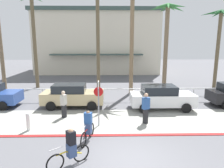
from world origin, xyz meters
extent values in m
plane|color=#5B5B60|center=(0.00, 10.00, 0.00)|extent=(80.00, 80.00, 0.00)
cube|color=#9E9E93|center=(0.00, 4.20, 0.01)|extent=(44.00, 4.00, 0.02)
cube|color=maroon|center=(0.00, 2.20, 0.01)|extent=(44.00, 0.24, 0.03)
cube|color=beige|center=(-2.40, 27.66, 4.49)|extent=(18.35, 11.32, 8.99)
cube|color=#384C47|center=(-2.40, 27.66, 9.24)|extent=(18.95, 11.92, 0.50)
cube|color=#384C47|center=(-2.40, 21.50, 3.00)|extent=(12.84, 1.20, 0.16)
cylinder|color=white|center=(0.00, 8.50, 1.00)|extent=(21.85, 0.08, 0.08)
cylinder|color=white|center=(-8.50, 8.50, 0.50)|extent=(0.08, 0.08, 1.00)
cylinder|color=white|center=(-6.07, 8.50, 0.50)|extent=(0.08, 0.08, 1.00)
cylinder|color=white|center=(-3.64, 8.50, 0.50)|extent=(0.08, 0.08, 1.00)
cylinder|color=white|center=(-1.21, 8.50, 0.50)|extent=(0.08, 0.08, 1.00)
cylinder|color=white|center=(1.21, 8.50, 0.50)|extent=(0.08, 0.08, 1.00)
cylinder|color=white|center=(3.64, 8.50, 0.50)|extent=(0.08, 0.08, 1.00)
cylinder|color=white|center=(6.07, 8.50, 0.50)|extent=(0.08, 0.08, 1.00)
cylinder|color=white|center=(8.50, 8.50, 0.50)|extent=(0.08, 0.08, 1.00)
cylinder|color=gray|center=(-1.39, 3.48, 1.10)|extent=(0.08, 0.08, 2.20)
cube|color=white|center=(-1.39, 3.48, 2.38)|extent=(0.04, 0.56, 0.36)
cylinder|color=red|center=(-1.39, 3.48, 1.98)|extent=(0.52, 0.03, 0.52)
cylinder|color=white|center=(-5.11, 2.88, 0.42)|extent=(0.20, 0.20, 0.85)
sphere|color=white|center=(-5.11, 2.88, 0.90)|extent=(0.20, 0.20, 0.20)
cylinder|color=#756047|center=(-10.98, 12.47, 4.63)|extent=(0.36, 0.36, 9.27)
cylinder|color=brown|center=(-8.23, 13.81, 4.55)|extent=(0.36, 0.36, 9.10)
cone|color=#2D6B33|center=(-8.40, 14.55, 8.84)|extent=(0.68, 1.66, 0.82)
cylinder|color=brown|center=(-1.82, 13.41, 4.94)|extent=(0.36, 0.36, 9.88)
cylinder|color=#846B4C|center=(1.28, 11.07, 4.65)|extent=(0.36, 0.36, 9.30)
cylinder|color=#756047|center=(4.13, 10.30, 3.84)|extent=(0.36, 0.36, 7.68)
cone|color=#387F3D|center=(4.83, 10.30, 7.42)|extent=(1.50, 0.32, 0.82)
cone|color=#387F3D|center=(4.65, 10.95, 7.54)|extent=(1.32, 1.54, 0.59)
cone|color=#387F3D|center=(3.99, 10.94, 7.49)|extent=(0.63, 1.44, 0.69)
cone|color=#387F3D|center=(3.44, 10.63, 7.51)|extent=(1.59, 0.99, 0.65)
cone|color=#387F3D|center=(3.49, 9.99, 7.53)|extent=(1.48, 0.93, 0.60)
cone|color=#387F3D|center=(3.99, 9.69, 7.45)|extent=(0.62, 1.40, 0.76)
cone|color=#387F3D|center=(4.65, 9.65, 7.50)|extent=(1.33, 1.55, 0.67)
cylinder|color=brown|center=(10.36, 13.50, 3.84)|extent=(0.36, 0.36, 7.68)
cone|color=#235B2D|center=(10.85, 14.12, 7.47)|extent=(1.29, 1.50, 0.73)
cone|color=#235B2D|center=(10.22, 14.13, 7.46)|extent=(0.62, 1.43, 0.75)
cone|color=#235B2D|center=(9.51, 13.91, 7.52)|extent=(1.89, 1.13, 0.63)
cone|color=#235B2D|center=(9.70, 13.18, 7.46)|extent=(1.55, 0.97, 0.75)
cone|color=#235B2D|center=(10.20, 12.82, 7.43)|extent=(0.65, 1.54, 0.81)
cylinder|color=black|center=(-8.15, 8.08, 0.33)|extent=(0.66, 0.22, 0.66)
cylinder|color=black|center=(-8.15, 6.28, 0.33)|extent=(0.66, 0.22, 0.66)
cube|color=tan|center=(-3.40, 7.07, 0.73)|extent=(4.40, 1.80, 0.80)
cube|color=#1E2328|center=(-3.65, 7.07, 1.41)|extent=(2.29, 1.58, 0.56)
cylinder|color=black|center=(-1.99, 7.97, 0.33)|extent=(0.66, 0.22, 0.66)
cylinder|color=black|center=(-1.99, 6.17, 0.33)|extent=(0.66, 0.22, 0.66)
cylinder|color=black|center=(-4.80, 7.97, 0.33)|extent=(0.66, 0.22, 0.66)
cylinder|color=black|center=(-4.80, 6.17, 0.33)|extent=(0.66, 0.22, 0.66)
cube|color=white|center=(2.96, 6.43, 0.73)|extent=(4.40, 1.80, 0.80)
cube|color=#1E2328|center=(2.71, 6.43, 1.41)|extent=(2.29, 1.58, 0.56)
cylinder|color=black|center=(4.36, 7.33, 0.33)|extent=(0.66, 0.22, 0.66)
cylinder|color=black|center=(4.36, 5.53, 0.33)|extent=(0.66, 0.22, 0.66)
cylinder|color=black|center=(1.55, 7.33, 0.33)|extent=(0.66, 0.22, 0.66)
cylinder|color=black|center=(1.55, 5.53, 0.33)|extent=(0.66, 0.22, 0.66)
cylinder|color=black|center=(7.51, 7.98, 0.33)|extent=(0.66, 0.22, 0.66)
torus|color=black|center=(-2.79, -0.74, 0.33)|extent=(0.60, 0.50, 0.72)
torus|color=black|center=(-1.93, -0.05, 0.33)|extent=(0.60, 0.50, 0.72)
cylinder|color=gold|center=(-2.19, -0.26, 0.48)|extent=(0.57, 0.47, 0.35)
cylinder|color=gold|center=(-2.60, -0.59, 0.62)|extent=(0.33, 0.28, 0.07)
cylinder|color=gold|center=(-2.26, -0.32, 0.55)|extent=(0.05, 0.05, 0.44)
cylinder|color=silver|center=(-2.75, -0.70, 0.88)|extent=(0.41, 0.34, 0.04)
cube|color=#384C7A|center=(-2.26, -0.32, 0.61)|extent=(0.42, 0.42, 0.52)
cube|color=black|center=(-2.26, -0.32, 1.13)|extent=(0.42, 0.43, 0.52)
sphere|color=#9E7556|center=(-2.26, -0.32, 1.36)|extent=(0.22, 0.22, 0.22)
torus|color=black|center=(-1.97, 1.08, 0.33)|extent=(0.24, 0.71, 0.72)
torus|color=black|center=(-1.70, 2.15, 0.33)|extent=(0.24, 0.71, 0.72)
cylinder|color=red|center=(-1.78, 1.83, 0.48)|extent=(0.22, 0.68, 0.35)
cylinder|color=red|center=(-1.92, 1.32, 0.62)|extent=(0.14, 0.38, 0.07)
cylinder|color=red|center=(-1.81, 1.73, 0.55)|extent=(0.05, 0.05, 0.44)
cylinder|color=silver|center=(-1.96, 1.13, 0.88)|extent=(0.16, 0.49, 0.04)
cube|color=#384C7A|center=(-1.81, 1.73, 0.61)|extent=(0.35, 0.38, 0.52)
cube|color=#2D5699|center=(-1.81, 1.73, 1.13)|extent=(0.39, 0.34, 0.52)
sphere|color=brown|center=(-1.81, 1.73, 1.36)|extent=(0.22, 0.22, 0.22)
cylinder|color=#232326|center=(1.32, 3.79, 0.43)|extent=(0.43, 0.43, 0.87)
cube|color=#2D5699|center=(1.32, 3.79, 1.20)|extent=(0.47, 0.41, 0.67)
sphere|color=#D6A884|center=(1.32, 3.79, 1.69)|extent=(0.24, 0.24, 0.24)
cylinder|color=#232326|center=(-3.62, 4.85, 0.41)|extent=(0.40, 0.40, 0.82)
cube|color=#B7B2A8|center=(-3.62, 4.85, 1.14)|extent=(0.37, 0.46, 0.63)
sphere|color=beige|center=(-3.62, 4.85, 1.60)|extent=(0.23, 0.23, 0.23)
camera|label=1|loc=(-0.88, -7.52, 4.61)|focal=33.02mm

